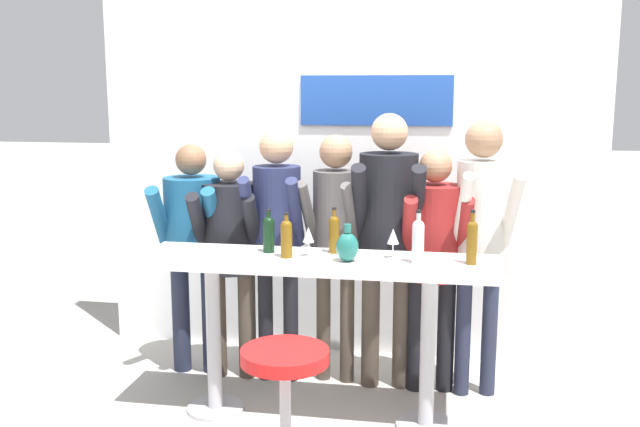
# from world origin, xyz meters

# --- Properties ---
(ground_plane) EXTENTS (40.00, 40.00, 0.00)m
(ground_plane) POSITION_xyz_m (0.00, 0.00, 0.00)
(ground_plane) COLOR #B2ADA3
(back_wall) EXTENTS (3.73, 0.12, 2.83)m
(back_wall) POSITION_xyz_m (0.00, 1.22, 1.42)
(back_wall) COLOR white
(back_wall) RESTS_ON ground_plane
(tasting_table) EXTENTS (2.13, 0.50, 1.03)m
(tasting_table) POSITION_xyz_m (0.00, 0.00, 0.84)
(tasting_table) COLOR white
(tasting_table) RESTS_ON ground_plane
(bar_stool) EXTENTS (0.48, 0.48, 0.70)m
(bar_stool) POSITION_xyz_m (-0.05, -0.69, 0.47)
(bar_stool) COLOR #B2B2B7
(bar_stool) RESTS_ON ground_plane
(person_far_left) EXTENTS (0.50, 0.57, 1.64)m
(person_far_left) POSITION_xyz_m (-0.99, 0.59, 1.00)
(person_far_left) COLOR #23283D
(person_far_left) RESTS_ON ground_plane
(person_left) EXTENTS (0.49, 0.56, 1.60)m
(person_left) POSITION_xyz_m (-0.71, 0.54, 0.98)
(person_left) COLOR #473D33
(person_left) RESTS_ON ground_plane
(person_center_left) EXTENTS (0.40, 0.53, 1.74)m
(person_center_left) POSITION_xyz_m (-0.38, 0.55, 1.10)
(person_center_left) COLOR black
(person_center_left) RESTS_ON ground_plane
(person_center) EXTENTS (0.40, 0.53, 1.71)m
(person_center) POSITION_xyz_m (0.01, 0.60, 1.08)
(person_center) COLOR #473D33
(person_center) RESTS_ON ground_plane
(person_center_right) EXTENTS (0.49, 0.60, 1.86)m
(person_center_right) POSITION_xyz_m (0.37, 0.56, 1.15)
(person_center_right) COLOR #473D33
(person_center_right) RESTS_ON ground_plane
(person_right) EXTENTS (0.47, 0.56, 1.63)m
(person_right) POSITION_xyz_m (0.67, 0.55, 1.00)
(person_right) COLOR black
(person_right) RESTS_ON ground_plane
(person_far_right) EXTENTS (0.43, 0.57, 1.82)m
(person_far_right) POSITION_xyz_m (0.97, 0.53, 1.15)
(person_far_right) COLOR #23283D
(person_far_right) RESTS_ON ground_plane
(wine_bottle_0) EXTENTS (0.07, 0.07, 0.31)m
(wine_bottle_0) POSITION_xyz_m (0.59, -0.05, 1.17)
(wine_bottle_0) COLOR #B7BCC1
(wine_bottle_0) RESTS_ON tasting_table
(wine_bottle_1) EXTENTS (0.07, 0.07, 0.27)m
(wine_bottle_1) POSITION_xyz_m (-0.32, 0.07, 1.15)
(wine_bottle_1) COLOR black
(wine_bottle_1) RESTS_ON tasting_table
(wine_bottle_2) EXTENTS (0.07, 0.07, 0.27)m
(wine_bottle_2) POSITION_xyz_m (-0.18, -0.04, 1.15)
(wine_bottle_2) COLOR brown
(wine_bottle_2) RESTS_ON tasting_table
(wine_bottle_3) EXTENTS (0.06, 0.06, 0.28)m
(wine_bottle_3) POSITION_xyz_m (0.08, 0.12, 1.15)
(wine_bottle_3) COLOR brown
(wine_bottle_3) RESTS_ON tasting_table
(wine_bottle_4) EXTENTS (0.06, 0.06, 0.32)m
(wine_bottle_4) POSITION_xyz_m (0.89, -0.02, 1.17)
(wine_bottle_4) COLOR brown
(wine_bottle_4) RESTS_ON tasting_table
(wine_glass_0) EXTENTS (0.07, 0.07, 0.18)m
(wine_glass_0) POSITION_xyz_m (-0.06, 0.01, 1.15)
(wine_glass_0) COLOR silver
(wine_glass_0) RESTS_ON tasting_table
(wine_glass_1) EXTENTS (0.07, 0.07, 0.18)m
(wine_glass_1) POSITION_xyz_m (0.44, 0.06, 1.15)
(wine_glass_1) COLOR silver
(wine_glass_1) RESTS_ON tasting_table
(decorative_vase) EXTENTS (0.13, 0.13, 0.22)m
(decorative_vase) POSITION_xyz_m (0.19, -0.07, 1.11)
(decorative_vase) COLOR #1E665B
(decorative_vase) RESTS_ON tasting_table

